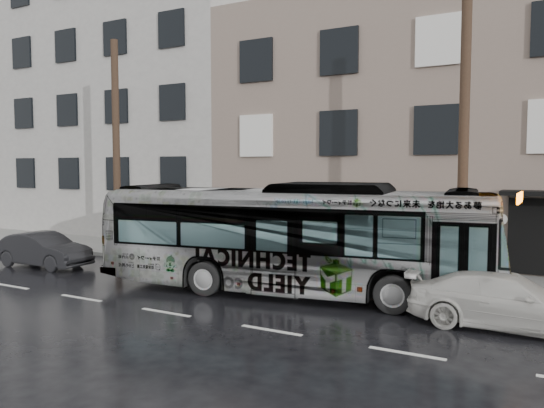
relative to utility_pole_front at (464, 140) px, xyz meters
The scene contains 10 objects.
ground 8.65m from the utility_pole_front, 153.08° to the right, with size 120.00×120.00×0.00m, color black.
sidewalk 8.11m from the utility_pole_front, 166.17° to the left, with size 90.00×3.60×0.15m, color gray.
building_taupe 9.56m from the utility_pole_front, 99.07° to the left, with size 20.00×12.00×11.00m, color gray.
building_grey 27.02m from the utility_pole_front, 156.02° to the left, with size 26.00×15.00×16.00m, color #B3B0A9.
utility_pole_front is the anchor object (origin of this frame).
utility_pole_rear 14.00m from the utility_pole_front, behind, with size 0.30×0.30×9.00m, color #3D2C1E.
sign_post 3.48m from the utility_pole_front, ahead, with size 0.06×0.06×2.40m, color slate.
bus 5.85m from the utility_pole_front, 153.84° to the right, with size 2.84×12.13×3.38m, color #B2B2B2.
white_sedan 5.16m from the utility_pole_front, 62.27° to the right, with size 1.86×4.57×1.32m, color beige.
dark_sedan 15.73m from the utility_pole_front, 168.44° to the right, with size 1.40×4.02×1.32m, color black.
Camera 1 is at (9.12, -13.24, 3.86)m, focal length 35.00 mm.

